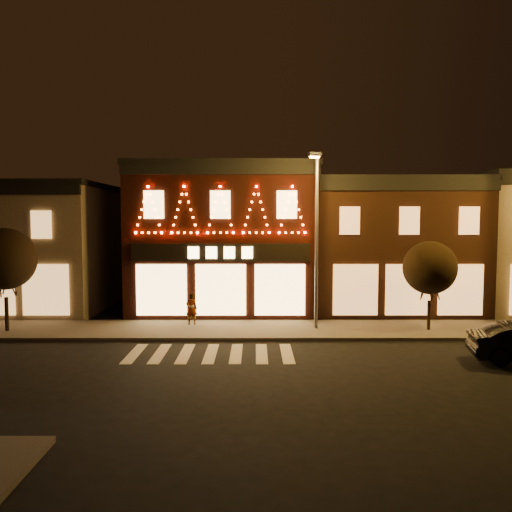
{
  "coord_description": "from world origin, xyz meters",
  "views": [
    {
      "loc": [
        1.75,
        -15.87,
        5.32
      ],
      "look_at": [
        1.78,
        4.0,
        3.86
      ],
      "focal_mm": 36.04,
      "sensor_mm": 36.0,
      "label": 1
    }
  ],
  "objects": [
    {
      "name": "ground",
      "position": [
        0.0,
        0.0,
        0.0
      ],
      "size": [
        120.0,
        120.0,
        0.0
      ],
      "primitive_type": "plane",
      "color": "black",
      "rests_on": "ground"
    },
    {
      "name": "sidewalk_far",
      "position": [
        2.0,
        8.0,
        0.07
      ],
      "size": [
        44.0,
        4.0,
        0.15
      ],
      "primitive_type": "cube",
      "color": "#47423D",
      "rests_on": "ground"
    },
    {
      "name": "building_left",
      "position": [
        -13.0,
        13.99,
        3.66
      ],
      "size": [
        12.2,
        8.28,
        7.3
      ],
      "color": "#6D5E4E",
      "rests_on": "ground"
    },
    {
      "name": "building_pulp",
      "position": [
        0.0,
        13.98,
        4.16
      ],
      "size": [
        10.2,
        8.34,
        8.3
      ],
      "color": "black",
      "rests_on": "ground"
    },
    {
      "name": "building_right_a",
      "position": [
        9.5,
        13.99,
        3.76
      ],
      "size": [
        9.2,
        8.28,
        7.5
      ],
      "color": "#371D13",
      "rests_on": "ground"
    },
    {
      "name": "streetlamp_mid",
      "position": [
        4.56,
        7.79,
        4.88
      ],
      "size": [
        0.67,
        1.85,
        8.06
      ],
      "rotation": [
        0.0,
        0.0,
        0.19
      ],
      "color": "#59595E",
      "rests_on": "sidewalk_far"
    },
    {
      "name": "tree_left",
      "position": [
        -9.69,
        7.5,
        3.46
      ],
      "size": [
        2.83,
        2.83,
        4.73
      ],
      "rotation": [
        0.0,
        0.0,
        0.02
      ],
      "color": "black",
      "rests_on": "sidewalk_far"
    },
    {
      "name": "tree_right",
      "position": [
        9.83,
        7.72,
        3.04
      ],
      "size": [
        2.47,
        2.47,
        4.13
      ],
      "rotation": [
        0.0,
        0.0,
        -0.14
      ],
      "color": "black",
      "rests_on": "sidewalk_far"
    },
    {
      "name": "pedestrian",
      "position": [
        -1.35,
        8.89,
        0.91
      ],
      "size": [
        0.58,
        0.41,
        1.52
      ],
      "primitive_type": "imported",
      "rotation": [
        0.0,
        0.0,
        3.22
      ],
      "color": "gray",
      "rests_on": "sidewalk_far"
    }
  ]
}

